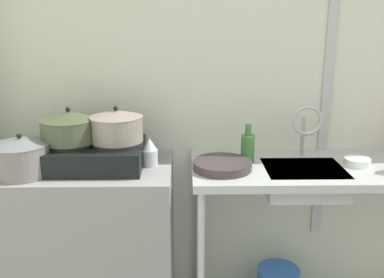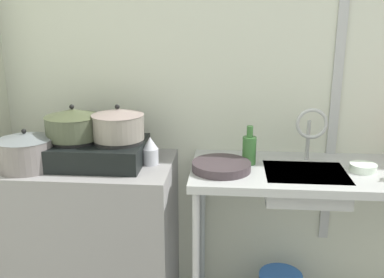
{
  "view_description": "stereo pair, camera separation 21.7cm",
  "coord_description": "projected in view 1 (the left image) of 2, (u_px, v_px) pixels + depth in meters",
  "views": [
    {
      "loc": [
        -0.86,
        -0.49,
        1.65
      ],
      "look_at": [
        -0.82,
        1.6,
        1.05
      ],
      "focal_mm": 40.84,
      "sensor_mm": 36.0,
      "label": 1
    },
    {
      "loc": [
        -0.64,
        -0.48,
        1.65
      ],
      "look_at": [
        -0.82,
        1.6,
        1.05
      ],
      "focal_mm": 40.84,
      "sensor_mm": 36.0,
      "label": 2
    }
  ],
  "objects": [
    {
      "name": "faucet",
      "position": [
        307.0,
        123.0,
        2.25
      ],
      "size": [
        0.16,
        0.09,
        0.29
      ],
      "color": "#A8AAAB",
      "rests_on": "counter_sink"
    },
    {
      "name": "pot_beside_stove",
      "position": [
        21.0,
        156.0,
        2.07
      ],
      "size": [
        0.28,
        0.28,
        0.2
      ],
      "color": "slate",
      "rests_on": "counter_concrete"
    },
    {
      "name": "pot_on_right_burner",
      "position": [
        117.0,
        126.0,
        2.15
      ],
      "size": [
        0.26,
        0.26,
        0.18
      ],
      "color": "gray",
      "rests_on": "stove"
    },
    {
      "name": "percolator",
      "position": [
        150.0,
        152.0,
        2.2
      ],
      "size": [
        0.08,
        0.08,
        0.14
      ],
      "color": "silver",
      "rests_on": "counter_concrete"
    },
    {
      "name": "stove",
      "position": [
        95.0,
        154.0,
        2.19
      ],
      "size": [
        0.49,
        0.38,
        0.13
      ],
      "color": "black",
      "rests_on": "counter_concrete"
    },
    {
      "name": "small_bowl_on_drainboard",
      "position": [
        357.0,
        162.0,
        2.22
      ],
      "size": [
        0.13,
        0.13,
        0.04
      ],
      "primitive_type": "cylinder",
      "color": "white",
      "rests_on": "counter_sink"
    },
    {
      "name": "frying_pan",
      "position": [
        222.0,
        165.0,
        2.16
      ],
      "size": [
        0.29,
        0.29,
        0.04
      ],
      "primitive_type": "cylinder",
      "color": "#3A2F34",
      "rests_on": "counter_sink"
    },
    {
      "name": "counter_sink",
      "position": [
        341.0,
        178.0,
        2.25
      ],
      "size": [
        1.53,
        0.55,
        0.91
      ],
      "color": "#A8AAAB",
      "rests_on": "ground"
    },
    {
      "name": "wall_back",
      "position": [
        338.0,
        79.0,
        2.43
      ],
      "size": [
        4.6,
        0.1,
        2.6
      ],
      "primitive_type": "cube",
      "color": "beige",
      "rests_on": "ground"
    },
    {
      "name": "bottle_by_sink",
      "position": [
        248.0,
        147.0,
        2.25
      ],
      "size": [
        0.07,
        0.07,
        0.2
      ],
      "color": "#356630",
      "rests_on": "counter_sink"
    },
    {
      "name": "counter_concrete",
      "position": [
        86.0,
        246.0,
        2.33
      ],
      "size": [
        0.92,
        0.55,
        0.91
      ],
      "primitive_type": "cube",
      "color": "gray",
      "rests_on": "ground"
    },
    {
      "name": "pot_on_left_burner",
      "position": [
        69.0,
        126.0,
        2.14
      ],
      "size": [
        0.28,
        0.28,
        0.17
      ],
      "color": "#454B37",
      "rests_on": "stove"
    },
    {
      "name": "sink_basin",
      "position": [
        303.0,
        180.0,
        2.2
      ],
      "size": [
        0.39,
        0.32,
        0.13
      ],
      "primitive_type": "cube",
      "color": "#A8AAAB",
      "rests_on": "counter_sink"
    },
    {
      "name": "wall_metal_strip",
      "position": [
        330.0,
        56.0,
        2.34
      ],
      "size": [
        0.05,
        0.01,
        2.08
      ],
      "primitive_type": "cube",
      "color": "#A8AAAB"
    }
  ]
}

